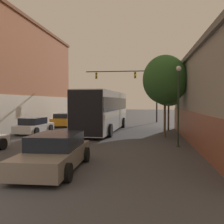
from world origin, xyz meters
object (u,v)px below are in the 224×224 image
(parked_car_left_near, at_px, (34,126))
(street_tree_far, at_px, (169,83))
(traffic_signal_gantry, at_px, (135,83))
(parked_car_left_far, at_px, (65,120))
(street_lamp, at_px, (178,102))
(hatchback_foreground, at_px, (55,153))
(street_tree_near, at_px, (165,80))
(bus, at_px, (103,109))

(parked_car_left_near, bearing_deg, street_tree_far, -66.07)
(traffic_signal_gantry, bearing_deg, parked_car_left_far, -137.67)
(street_lamp, bearing_deg, traffic_signal_gantry, 100.33)
(traffic_signal_gantry, xyz_separation_m, street_lamp, (3.31, -18.14, -2.34))
(parked_car_left_near, height_order, traffic_signal_gantry, traffic_signal_gantry)
(hatchback_foreground, xyz_separation_m, street_tree_near, (4.85, 9.90, 3.58))
(street_lamp, bearing_deg, parked_car_left_near, 155.86)
(bus, height_order, street_tree_far, street_tree_far)
(parked_car_left_far, relative_size, street_lamp, 0.91)
(street_tree_near, xyz_separation_m, street_tree_far, (0.65, 4.84, 0.08))
(hatchback_foreground, bearing_deg, traffic_signal_gantry, -6.25)
(bus, height_order, street_tree_near, street_tree_near)
(parked_car_left_near, distance_m, traffic_signal_gantry, 15.90)
(street_tree_near, bearing_deg, street_tree_far, 82.31)
(street_tree_far, bearing_deg, bus, -162.80)
(parked_car_left_far, relative_size, traffic_signal_gantry, 0.46)
(parked_car_left_near, height_order, street_tree_far, street_tree_far)
(parked_car_left_far, relative_size, street_tree_near, 0.70)
(bus, distance_m, street_tree_near, 6.37)
(bus, xyz_separation_m, traffic_signal_gantry, (2.29, 10.97, 3.03))
(parked_car_left_far, xyz_separation_m, street_lamp, (10.55, -11.55, 1.98))
(bus, distance_m, street_tree_far, 6.47)
(hatchback_foreground, bearing_deg, parked_car_left_far, 15.33)
(parked_car_left_far, bearing_deg, street_tree_far, -103.88)
(parked_car_left_far, bearing_deg, parked_car_left_near, 175.73)
(bus, height_order, parked_car_left_near, bus)
(street_tree_far, bearing_deg, hatchback_foreground, -110.47)
(parked_car_left_far, distance_m, street_tree_near, 13.01)
(bus, bearing_deg, street_tree_near, -118.15)
(parked_car_left_near, xyz_separation_m, street_lamp, (11.01, -4.94, 2.01))
(traffic_signal_gantry, xyz_separation_m, street_tree_near, (2.81, -14.03, -0.74))
(bus, relative_size, street_tree_near, 1.92)
(bus, distance_m, street_lamp, 9.12)
(bus, xyz_separation_m, street_tree_near, (5.10, -3.06, 2.28))
(traffic_signal_gantry, relative_size, street_tree_far, 1.44)
(hatchback_foreground, relative_size, traffic_signal_gantry, 0.51)
(bus, height_order, traffic_signal_gantry, traffic_signal_gantry)
(parked_car_left_far, height_order, traffic_signal_gantry, traffic_signal_gantry)
(hatchback_foreground, distance_m, street_tree_near, 11.59)
(hatchback_foreground, distance_m, street_tree_far, 16.15)
(bus, relative_size, parked_car_left_near, 2.74)
(bus, height_order, parked_car_left_far, bus)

